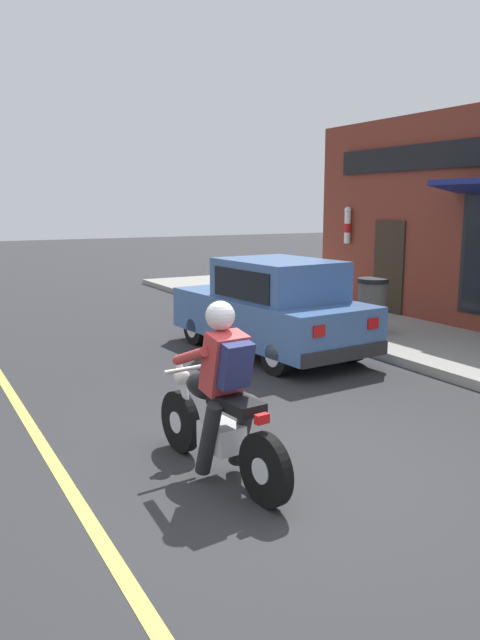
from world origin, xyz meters
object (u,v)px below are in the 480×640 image
at_px(traffic_cone, 287,294).
at_px(trash_bin, 372,305).
at_px(motorcycle_with_rider, 220,405).
at_px(car_hatchback, 272,308).

bearing_deg(traffic_cone, trash_bin, -92.35).
relative_size(trash_bin, traffic_cone, 1.63).
bearing_deg(trash_bin, motorcycle_with_rider, -142.45).
relative_size(motorcycle_with_rider, car_hatchback, 0.52).
bearing_deg(trash_bin, car_hatchback, -177.76).
relative_size(car_hatchback, trash_bin, 3.97).
bearing_deg(motorcycle_with_rider, trash_bin, 37.55).
height_order(motorcycle_with_rider, traffic_cone, motorcycle_with_rider).
distance_m(trash_bin, traffic_cone, 3.06).
bearing_deg(car_hatchback, motorcycle_with_rider, -127.07).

